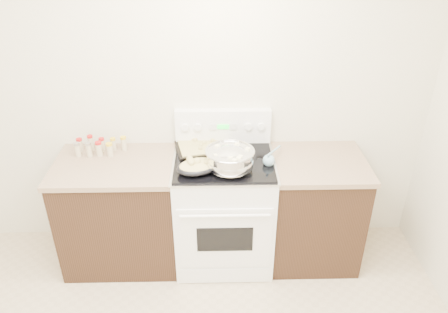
{
  "coord_description": "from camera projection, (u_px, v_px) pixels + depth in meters",
  "views": [
    {
      "loc": [
        0.29,
        -1.43,
        2.6
      ],
      "look_at": [
        0.35,
        1.37,
        1.0
      ],
      "focal_mm": 35.0,
      "sensor_mm": 36.0,
      "label": 1
    }
  ],
  "objects": [
    {
      "name": "room_shell",
      "position": [
        141.0,
        175.0,
        1.68
      ],
      "size": [
        4.1,
        3.6,
        2.75
      ],
      "color": "beige",
      "rests_on": "ground"
    },
    {
      "name": "wooden_spoon",
      "position": [
        215.0,
        167.0,
        3.18
      ],
      "size": [
        0.07,
        0.28,
        0.04
      ],
      "color": "#9D6F47",
      "rests_on": "kitchen_range"
    },
    {
      "name": "counter_right",
      "position": [
        313.0,
        209.0,
        3.56
      ],
      "size": [
        0.73,
        0.67,
        0.92
      ],
      "color": "black",
      "rests_on": "ground"
    },
    {
      "name": "counter_left",
      "position": [
        121.0,
        212.0,
        3.53
      ],
      "size": [
        0.93,
        0.67,
        0.92
      ],
      "color": "black",
      "rests_on": "ground"
    },
    {
      "name": "roasting_pan",
      "position": [
        198.0,
        166.0,
        3.13
      ],
      "size": [
        0.37,
        0.31,
        0.11
      ],
      "color": "black",
      "rests_on": "kitchen_range"
    },
    {
      "name": "blue_ladle",
      "position": [
        269.0,
        160.0,
        3.23
      ],
      "size": [
        0.17,
        0.27,
        0.11
      ],
      "color": "#7EAABC",
      "rests_on": "kitchen_range"
    },
    {
      "name": "baking_sheet",
      "position": [
        205.0,
        147.0,
        3.44
      ],
      "size": [
        0.49,
        0.39,
        0.06
      ],
      "color": "black",
      "rests_on": "kitchen_range"
    },
    {
      "name": "spice_jars",
      "position": [
        98.0,
        146.0,
        3.41
      ],
      "size": [
        0.39,
        0.15,
        0.13
      ],
      "color": "#BFB28C",
      "rests_on": "counter_left"
    },
    {
      "name": "kitchen_range",
      "position": [
        224.0,
        208.0,
        3.53
      ],
      "size": [
        0.78,
        0.73,
        1.22
      ],
      "color": "white",
      "rests_on": "ground"
    },
    {
      "name": "mixing_bowl",
      "position": [
        230.0,
        160.0,
        3.13
      ],
      "size": [
        0.45,
        0.45,
        0.21
      ],
      "color": "silver",
      "rests_on": "kitchen_range"
    }
  ]
}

